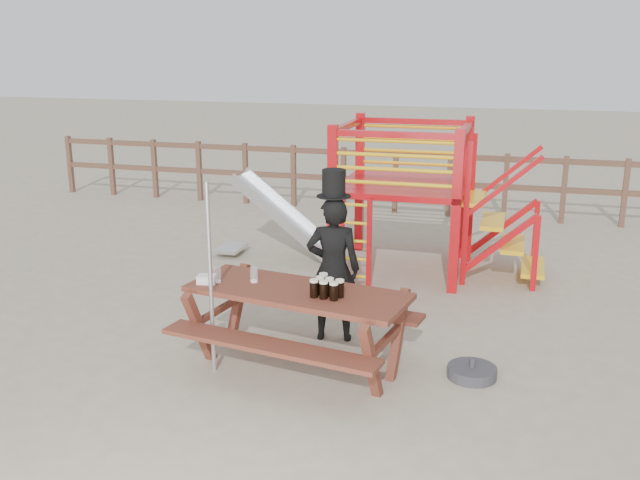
# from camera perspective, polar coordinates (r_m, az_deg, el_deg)

# --- Properties ---
(ground) EXTENTS (60.00, 60.00, 0.00)m
(ground) POSITION_cam_1_polar(r_m,az_deg,el_deg) (6.98, -0.20, -10.92)
(ground) COLOR tan
(ground) RESTS_ON ground
(back_fence) EXTENTS (15.09, 0.09, 1.20)m
(back_fence) POSITION_cam_1_polar(r_m,az_deg,el_deg) (13.33, 8.18, 5.13)
(back_fence) COLOR brown
(back_fence) RESTS_ON ground
(playground_fort) EXTENTS (4.71, 1.84, 2.10)m
(playground_fort) POSITION_cam_1_polar(r_m,az_deg,el_deg) (9.93, 6.23, 3.61)
(playground_fort) COLOR red
(playground_fort) RESTS_ON ground
(picnic_table) EXTENTS (2.35, 1.81, 0.83)m
(picnic_table) POSITION_cam_1_polar(r_m,az_deg,el_deg) (6.94, -1.80, -6.36)
(picnic_table) COLOR brown
(picnic_table) RESTS_ON ground
(man_with_hat) EXTENTS (0.64, 0.48, 1.86)m
(man_with_hat) POSITION_cam_1_polar(r_m,az_deg,el_deg) (7.54, 1.07, -2.03)
(man_with_hat) COLOR black
(man_with_hat) RESTS_ON ground
(metal_pole) EXTENTS (0.04, 0.04, 1.89)m
(metal_pole) POSITION_cam_1_polar(r_m,az_deg,el_deg) (6.84, -8.75, -3.13)
(metal_pole) COLOR #B2B2B7
(metal_pole) RESTS_ON ground
(parasol_base) EXTENTS (0.47, 0.47, 0.20)m
(parasol_base) POSITION_cam_1_polar(r_m,az_deg,el_deg) (7.11, 12.06, -10.29)
(parasol_base) COLOR #35353A
(parasol_base) RESTS_ON ground
(paper_bag) EXTENTS (0.20, 0.17, 0.08)m
(paper_bag) POSITION_cam_1_polar(r_m,az_deg,el_deg) (7.09, -9.03, -3.11)
(paper_bag) COLOR white
(paper_bag) RESTS_ON picnic_table
(stout_pints) EXTENTS (0.31, 0.31, 0.17)m
(stout_pints) POSITION_cam_1_polar(r_m,az_deg,el_deg) (6.64, 0.50, -3.81)
(stout_pints) COLOR black
(stout_pints) RESTS_ON picnic_table
(empty_glasses) EXTENTS (0.43, 0.19, 0.15)m
(empty_glasses) POSITION_cam_1_polar(r_m,az_deg,el_deg) (7.07, -6.77, -2.84)
(empty_glasses) COLOR silver
(empty_glasses) RESTS_ON picnic_table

